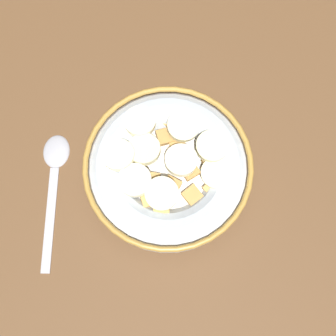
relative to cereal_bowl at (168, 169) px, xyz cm
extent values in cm
cube|color=brown|center=(-0.03, 0.04, -3.57)|extent=(134.08, 134.08, 2.00)
cylinder|color=#B2BCC6|center=(-0.03, 0.04, -2.27)|extent=(9.85, 9.85, 0.60)
torus|color=#B2BCC6|center=(-0.03, 0.04, -0.28)|extent=(17.91, 17.91, 4.58)
torus|color=#B28438|center=(-0.03, 0.04, 1.71)|extent=(17.98, 17.98, 0.60)
cylinder|color=white|center=(-0.03, 0.04, 0.17)|extent=(15.16, 15.16, 0.40)
cube|color=tan|center=(-1.39, 3.75, 0.91)|extent=(2.24, 2.28, 0.95)
cube|color=#AD7F42|center=(-0.33, -5.97, 0.90)|extent=(2.23, 2.22, 0.81)
cube|color=tan|center=(-3.61, -5.17, 0.73)|extent=(2.34, 2.35, 0.79)
cube|color=tan|center=(2.11, -4.12, 0.93)|extent=(2.26, 2.25, 0.81)
cube|color=tan|center=(-4.93, -2.11, 0.84)|extent=(1.71, 1.75, 0.86)
cube|color=#AD7F42|center=(-1.85, 1.04, 0.87)|extent=(2.22, 2.25, 0.90)
cube|color=tan|center=(-3.03, 3.39, 0.95)|extent=(2.40, 2.40, 0.80)
cube|color=#B78947|center=(1.00, -2.23, 0.75)|extent=(2.38, 2.34, 0.97)
cube|color=tan|center=(4.41, -3.41, 0.72)|extent=(2.17, 2.13, 0.90)
cube|color=#B78947|center=(4.56, 3.27, 0.93)|extent=(2.44, 2.42, 1.00)
cube|color=tan|center=(1.83, 3.34, 0.93)|extent=(2.36, 2.35, 0.84)
cube|color=#B78947|center=(-0.06, 2.36, 0.88)|extent=(2.39, 2.39, 0.79)
cube|color=#B78947|center=(-4.01, -0.10, 0.80)|extent=(1.76, 1.75, 0.79)
cube|color=#AD7F42|center=(2.80, -1.87, 0.90)|extent=(2.23, 2.26, 0.88)
cube|color=tan|center=(2.49, -5.65, 0.68)|extent=(1.81, 1.82, 0.80)
cube|color=#AD7F42|center=(-1.84, -1.48, 0.91)|extent=(1.92, 1.93, 0.79)
cube|color=#B78947|center=(-2.67, -3.92, 0.80)|extent=(1.91, 1.82, 1.00)
cylinder|color=beige|center=(2.18, -3.92, 2.07)|extent=(4.03, 3.99, 1.12)
cylinder|color=#F9EFC6|center=(-0.57, -1.28, 1.99)|extent=(4.37, 4.39, 1.28)
cylinder|color=beige|center=(-4.01, -3.40, 1.58)|extent=(3.71, 3.68, 1.54)
cylinder|color=beige|center=(-1.52, -4.78, 2.06)|extent=(4.38, 4.38, 0.88)
cylinder|color=#F4EABC|center=(5.58, -0.70, 1.83)|extent=(4.15, 4.18, 1.32)
cylinder|color=#F9EFC6|center=(0.87, 3.74, 1.86)|extent=(3.98, 3.94, 1.04)
cylinder|color=beige|center=(-2.02, 2.52, 2.08)|extent=(4.73, 4.74, 1.20)
cylinder|color=beige|center=(2.88, 0.88, 1.77)|extent=(4.20, 4.17, 1.33)
cylinder|color=#F4EABC|center=(4.06, 3.40, 2.04)|extent=(4.52, 4.47, 1.33)
ellipsoid|color=#A5A5AD|center=(10.45, 8.27, -2.17)|extent=(5.06, 4.97, 0.80)
cube|color=#A5A5AD|center=(4.47, 13.43, -2.39)|extent=(9.57, 8.45, 0.36)
camera|label=1|loc=(-8.22, 6.88, 41.64)|focal=42.29mm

